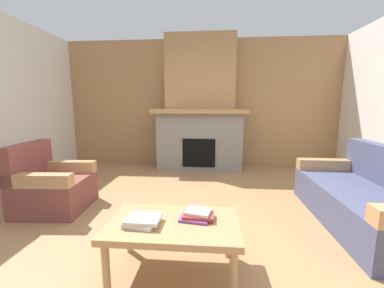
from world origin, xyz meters
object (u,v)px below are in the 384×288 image
(armchair, at_px, (52,187))
(fireplace, at_px, (200,112))
(couch, at_px, (368,200))
(coffee_table, at_px, (174,228))

(armchair, bearing_deg, fireplace, 52.07)
(fireplace, height_order, armchair, fireplace)
(couch, height_order, coffee_table, couch)
(couch, xyz_separation_m, armchair, (-3.72, 0.10, 0.01))
(couch, bearing_deg, fireplace, 129.80)
(couch, distance_m, coffee_table, 2.21)
(fireplace, xyz_separation_m, coffee_table, (-0.04, -3.29, -0.79))
(fireplace, relative_size, couch, 1.49)
(armchair, distance_m, coffee_table, 2.01)
(fireplace, height_order, couch, fireplace)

